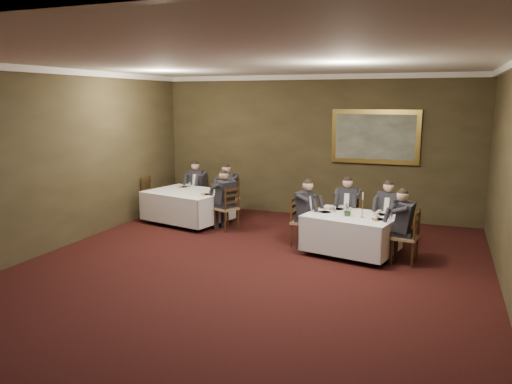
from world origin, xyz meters
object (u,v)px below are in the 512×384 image
Objects in this scene: table_second at (188,204)px; centerpiece at (348,210)px; chair_sec_endleft at (153,205)px; painting at (375,137)px; chair_sec_backleft at (198,202)px; chair_main_backright at (388,233)px; diner_sec_backright at (228,198)px; diner_sec_endright at (227,207)px; table_main at (351,231)px; diner_main_backright at (388,222)px; chair_sec_endright at (227,217)px; diner_main_endleft at (303,221)px; chair_sec_backright at (229,206)px; candlestick at (362,208)px; chair_main_endleft at (303,232)px; diner_main_backleft at (347,216)px; diner_main_endright at (405,236)px; chair_main_endright at (405,248)px; chair_main_backleft at (347,227)px; diner_sec_backleft at (198,193)px.

table_second is 9.21× the size of centerpiece.
painting is at bearing 107.34° from chair_sec_endleft.
painting reaches higher than chair_sec_backleft.
chair_main_backright is (4.69, -0.37, -0.17)m from table_second.
diner_sec_backright is 1.15m from diner_sec_endright.
table_main is at bearing 64.47° from chair_main_backright.
diner_main_backright is at bearing -74.39° from painting.
painting is at bearing -29.79° from chair_sec_endright.
diner_main_endleft is 2.92m from chair_sec_backright.
table_second is at bearing 164.22° from candlestick.
table_second is 4.70m from diner_main_backright.
chair_main_endleft is 3.84m from chair_sec_backleft.
chair_main_endleft is at bearing 40.13° from diner_main_backleft.
painting is (-0.61, 2.16, 1.75)m from chair_main_backright.
chair_sec_backleft is at bearing 74.46° from diner_main_endright.
candlestick reaches higher than chair_main_endright.
chair_main_backright is 4.16m from diner_sec_backright.
chair_main_endright is (0.40, -0.95, 0.00)m from chair_main_backright.
diner_sec_backleft reaches higher than chair_main_backleft.
table_second is 2.13× the size of chair_main_endleft.
chair_sec_backright is 1.00× the size of chair_sec_endright.
chair_main_endright and chair_sec_endright have the same top height.
chair_sec_endright is at bearing 163.44° from candlestick.
diner_sec_backleft is 1.02m from chair_sec_backright.
chair_sec_endright is at bearing 164.51° from table_main.
chair_sec_endleft is (-1.84, -0.53, -0.23)m from diner_sec_backright.
painting is at bearing 164.66° from chair_main_endleft.
chair_sec_backleft is 4.33× the size of centerpiece.
centerpiece is 3.21m from painting.
table_second is (-4.08, 1.09, 0.00)m from table_main.
chair_sec_backright is at bearing -90.00° from diner_sec_backright.
table_main is 1.39× the size of diner_sec_endright.
diner_main_backleft is 0.88m from diner_main_backright.
chair_main_backright is 0.48× the size of painting.
painting is (-1.00, 3.11, 1.52)m from diner_main_endright.
diner_main_backright reaches higher than chair_main_backright.
diner_sec_endright is at bearing 120.37° from chair_sec_backright.
chair_sec_endleft is 5.72m from painting.
diner_main_backright is at bearing 50.92° from centerpiece.
diner_main_backleft is 2.70m from chair_sec_endright.
table_second is 1.16m from diner_sec_endright.
chair_sec_backright is at bearing -163.66° from painting.
chair_main_backleft and chair_sec_endleft have the same top height.
centerpiece is (4.29, -2.24, 0.60)m from chair_sec_backleft.
chair_main_endleft is (3.07, -0.87, -0.17)m from table_second.
diner_main_backright reaches higher than table_second.
chair_sec_backleft is 1.93m from diner_sec_endright.
diner_main_backright is at bearing -66.71° from diner_sec_endright.
diner_main_endright is 1.00× the size of diner_sec_backleft.
chair_sec_endright is at bearing -90.00° from diner_sec_endright.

